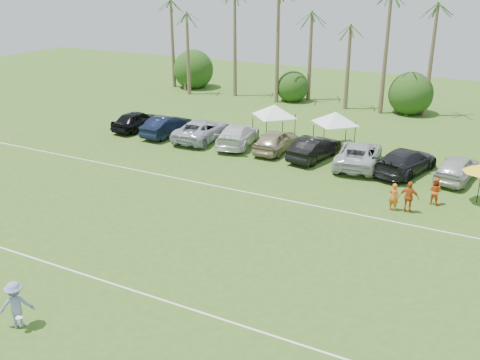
% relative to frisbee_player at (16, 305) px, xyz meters
% --- Properties ---
extents(ground, '(120.00, 120.00, 0.00)m').
position_rel_frisbee_player_xyz_m(ground, '(0.38, 1.98, -0.96)').
color(ground, '#365C1B').
rests_on(ground, ground).
extents(field_lines, '(80.00, 12.10, 0.01)m').
position_rel_frisbee_player_xyz_m(field_lines, '(0.38, 9.98, -0.96)').
color(field_lines, white).
rests_on(field_lines, ground).
extents(palm_tree_0, '(2.40, 2.40, 8.90)m').
position_rel_frisbee_player_xyz_m(palm_tree_0, '(-21.62, 39.98, 6.52)').
color(palm_tree_0, brown).
rests_on(palm_tree_0, ground).
extents(palm_tree_1, '(2.40, 2.40, 9.90)m').
position_rel_frisbee_player_xyz_m(palm_tree_1, '(-16.62, 39.98, 7.39)').
color(palm_tree_1, brown).
rests_on(palm_tree_1, ground).
extents(palm_tree_2, '(2.40, 2.40, 10.90)m').
position_rel_frisbee_player_xyz_m(palm_tree_2, '(-11.62, 39.98, 8.25)').
color(palm_tree_2, brown).
rests_on(palm_tree_2, ground).
extents(palm_tree_3, '(2.40, 2.40, 11.90)m').
position_rel_frisbee_player_xyz_m(palm_tree_3, '(-7.62, 39.98, 9.10)').
color(palm_tree_3, brown).
rests_on(palm_tree_3, ground).
extents(palm_tree_4, '(2.40, 2.40, 8.90)m').
position_rel_frisbee_player_xyz_m(palm_tree_4, '(-3.62, 39.98, 6.52)').
color(palm_tree_4, brown).
rests_on(palm_tree_4, ground).
extents(palm_tree_5, '(2.40, 2.40, 9.90)m').
position_rel_frisbee_player_xyz_m(palm_tree_5, '(0.38, 39.98, 7.39)').
color(palm_tree_5, brown).
rests_on(palm_tree_5, ground).
extents(palm_tree_6, '(2.40, 2.40, 10.90)m').
position_rel_frisbee_player_xyz_m(palm_tree_6, '(4.38, 39.98, 8.25)').
color(palm_tree_6, brown).
rests_on(palm_tree_6, ground).
extents(palm_tree_7, '(2.40, 2.40, 11.90)m').
position_rel_frisbee_player_xyz_m(palm_tree_7, '(8.38, 39.98, 9.10)').
color(palm_tree_7, brown).
rests_on(palm_tree_7, ground).
extents(bush_tree_0, '(4.00, 4.00, 4.00)m').
position_rel_frisbee_player_xyz_m(bush_tree_0, '(-18.62, 40.98, 0.83)').
color(bush_tree_0, brown).
rests_on(bush_tree_0, ground).
extents(bush_tree_1, '(4.00, 4.00, 4.00)m').
position_rel_frisbee_player_xyz_m(bush_tree_1, '(-5.62, 40.98, 0.83)').
color(bush_tree_1, brown).
rests_on(bush_tree_1, ground).
extents(bush_tree_2, '(4.00, 4.00, 4.00)m').
position_rel_frisbee_player_xyz_m(bush_tree_2, '(6.38, 40.98, 0.83)').
color(bush_tree_2, brown).
rests_on(bush_tree_2, ground).
extents(sideline_player_a, '(0.67, 0.51, 1.64)m').
position_rel_frisbee_player_xyz_m(sideline_player_a, '(10.18, 17.50, -0.15)').
color(sideline_player_a, orange).
rests_on(sideline_player_a, ground).
extents(sideline_player_b, '(0.94, 0.83, 1.63)m').
position_rel_frisbee_player_xyz_m(sideline_player_b, '(12.11, 19.48, -0.15)').
color(sideline_player_b, '#E25019').
rests_on(sideline_player_b, ground).
extents(sideline_player_c, '(1.08, 0.46, 1.84)m').
position_rel_frisbee_player_xyz_m(sideline_player_c, '(11.00, 17.62, -0.04)').
color(sideline_player_c, '#CA5216').
rests_on(sideline_player_c, ground).
extents(canopy_tent_left, '(4.03, 4.03, 3.27)m').
position_rel_frisbee_player_xyz_m(canopy_tent_left, '(-1.69, 27.32, 1.83)').
color(canopy_tent_left, black).
rests_on(canopy_tent_left, ground).
extents(canopy_tent_right, '(3.94, 3.94, 3.19)m').
position_rel_frisbee_player_xyz_m(canopy_tent_right, '(3.33, 27.55, 1.77)').
color(canopy_tent_right, black).
rests_on(canopy_tent_right, ground).
extents(frisbee_player, '(1.42, 1.35, 1.93)m').
position_rel_frisbee_player_xyz_m(frisbee_player, '(0.00, 0.00, 0.00)').
color(frisbee_player, '#8287B8').
rests_on(frisbee_player, ground).
extents(parked_car_0, '(2.42, 5.09, 1.68)m').
position_rel_frisbee_player_xyz_m(parked_car_0, '(-13.10, 24.09, -0.12)').
color(parked_car_0, black).
rests_on(parked_car_0, ground).
extents(parked_car_1, '(1.96, 5.16, 1.68)m').
position_rel_frisbee_player_xyz_m(parked_car_1, '(-9.87, 23.88, -0.12)').
color(parked_car_1, black).
rests_on(parked_car_1, ground).
extents(parked_car_2, '(3.14, 6.20, 1.68)m').
position_rel_frisbee_player_xyz_m(parked_car_2, '(-6.64, 24.17, -0.12)').
color(parked_car_2, '#B4B7C4').
rests_on(parked_car_2, ground).
extents(parked_car_3, '(3.45, 6.14, 1.68)m').
position_rel_frisbee_player_xyz_m(parked_car_3, '(-3.41, 24.23, -0.12)').
color(parked_car_3, silver).
rests_on(parked_car_3, ground).
extents(parked_car_4, '(2.04, 4.96, 1.68)m').
position_rel_frisbee_player_xyz_m(parked_car_4, '(-0.17, 24.19, -0.12)').
color(parked_car_4, gray).
rests_on(parked_car_4, ground).
extents(parked_car_5, '(2.60, 5.33, 1.68)m').
position_rel_frisbee_player_xyz_m(parked_car_5, '(3.06, 23.91, -0.12)').
color(parked_car_5, black).
rests_on(parked_car_5, ground).
extents(parked_car_6, '(3.60, 6.38, 1.68)m').
position_rel_frisbee_player_xyz_m(parked_car_6, '(6.29, 23.96, -0.12)').
color(parked_car_6, '#B9BBBD').
rests_on(parked_car_6, ground).
extents(parked_car_7, '(3.79, 6.21, 1.68)m').
position_rel_frisbee_player_xyz_m(parked_car_7, '(9.52, 24.00, -0.12)').
color(parked_car_7, black).
rests_on(parked_car_7, ground).
extents(parked_car_8, '(2.67, 5.17, 1.68)m').
position_rel_frisbee_player_xyz_m(parked_car_8, '(12.75, 24.24, -0.12)').
color(parked_car_8, '#B4B4B4').
rests_on(parked_car_8, ground).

